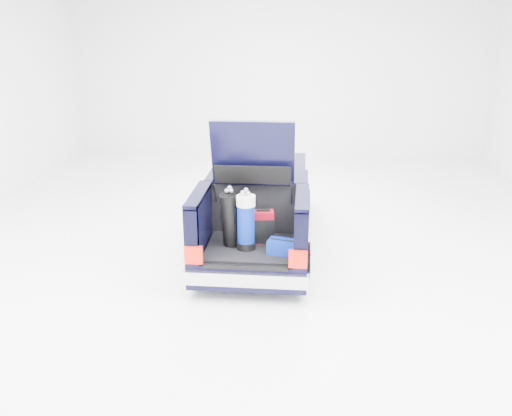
# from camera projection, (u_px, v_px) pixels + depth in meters

# --- Properties ---
(ground) EXTENTS (14.00, 14.00, 0.00)m
(ground) POSITION_uv_depth(u_px,v_px,m) (258.00, 244.00, 9.87)
(ground) COLOR white
(ground) RESTS_ON ground
(car) EXTENTS (1.87, 4.65, 2.47)m
(car) POSITION_uv_depth(u_px,v_px,m) (259.00, 207.00, 9.75)
(car) COLOR black
(car) RESTS_ON ground
(red_suitcase) EXTENTS (0.35, 0.25, 0.54)m
(red_suitcase) POSITION_uv_depth(u_px,v_px,m) (263.00, 227.00, 8.35)
(red_suitcase) COLOR maroon
(red_suitcase) RESTS_ON car
(black_golf_bag) EXTENTS (0.38, 0.43, 0.94)m
(black_golf_bag) POSITION_uv_depth(u_px,v_px,m) (230.00, 220.00, 8.16)
(black_golf_bag) COLOR black
(black_golf_bag) RESTS_ON car
(blue_golf_bag) EXTENTS (0.36, 0.36, 0.95)m
(blue_golf_bag) POSITION_uv_depth(u_px,v_px,m) (246.00, 222.00, 8.05)
(blue_golf_bag) COLOR black
(blue_golf_bag) RESTS_ON car
(blue_duffel) EXTENTS (0.47, 0.36, 0.22)m
(blue_duffel) POSITION_uv_depth(u_px,v_px,m) (282.00, 247.00, 8.00)
(blue_duffel) COLOR navy
(blue_duffel) RESTS_ON car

